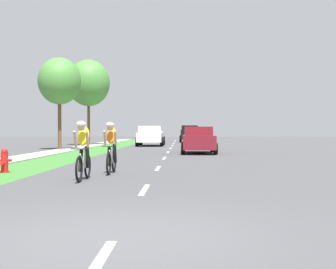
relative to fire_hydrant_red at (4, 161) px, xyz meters
The scene contains 12 objects.
ground_plane 12.67m from the fire_hydrant_red, 68.07° to the left, with size 120.00×120.00×0.00m, color #424244.
grass_verge 11.75m from the fire_hydrant_red, 90.00° to the left, with size 2.38×70.00×0.01m, color #38722D.
sidewalk_concrete 11.92m from the fire_hydrant_red, 99.65° to the left, with size 1.61×70.00×0.10m, color #9E998E.
lane_markings_center 16.44m from the fire_hydrant_red, 73.28° to the left, with size 0.12×52.20×0.01m.
fire_hydrant_red is the anchor object (origin of this frame).
cyclist_lead 3.60m from the fire_hydrant_red, 34.69° to the right, with size 0.42×1.72×1.58m.
cyclist_trailing 3.42m from the fire_hydrant_red, ahead, with size 0.42×1.72×1.58m.
sedan_maroon 13.54m from the fire_hydrant_red, 61.31° to the left, with size 1.98×4.30×1.52m.
pickup_white 23.53m from the fire_hydrant_red, 82.77° to the left, with size 2.22×5.10×1.64m.
suv_black 35.54m from the fire_hydrant_red, 79.71° to the left, with size 2.15×4.70×1.79m.
street_tree_near 16.78m from the fire_hydrant_red, 99.36° to the left, with size 2.85×2.85×6.17m.
street_tree_far 25.51m from the fire_hydrant_red, 95.81° to the left, with size 3.65×3.65×7.39m.
Camera 1 is at (0.85, -5.72, 1.36)m, focal length 48.35 mm.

